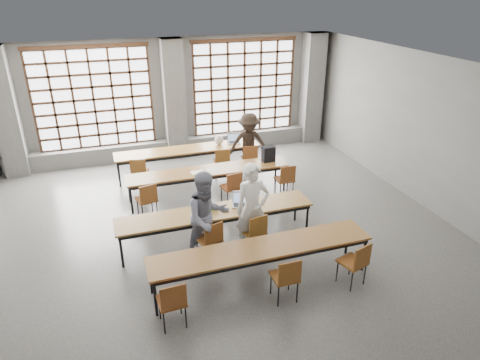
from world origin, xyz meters
name	(u,v)px	position (x,y,z in m)	size (l,w,h in m)	color
floor	(226,244)	(0.00, 0.00, 0.00)	(11.00, 11.00, 0.00)	#484846
ceiling	(223,73)	(0.00, 0.00, 3.50)	(11.00, 11.00, 0.00)	silver
wall_back	(173,98)	(0.00, 5.50, 1.75)	(10.00, 10.00, 0.00)	#5C5C5A
wall_right	(439,138)	(5.00, 0.00, 1.75)	(11.00, 11.00, 0.00)	#5C5C5A
column_left	(6,113)	(-4.50, 5.22, 1.75)	(0.60, 0.55, 3.50)	#545452
column_mid	(174,100)	(0.00, 5.22, 1.75)	(0.60, 0.55, 3.50)	#545452
column_right	(312,89)	(4.50, 5.22, 1.75)	(0.60, 0.55, 3.50)	#545452
window_left	(94,99)	(-2.25, 5.42, 1.90)	(3.32, 0.12, 3.00)	white
window_right	(244,88)	(2.25, 5.42, 1.90)	(3.32, 0.12, 3.00)	white
sill_ledge	(177,147)	(0.00, 5.30, 0.25)	(9.80, 0.35, 0.50)	#545452
desk_row_a	(188,151)	(0.06, 3.78, 0.66)	(4.00, 0.70, 0.73)	brown
desk_row_b	(208,172)	(0.22, 2.19, 0.66)	(4.00, 0.70, 0.73)	brown
desk_row_c	(216,214)	(-0.15, 0.14, 0.66)	(4.00, 0.70, 0.73)	brown
desk_row_d	(262,250)	(0.26, -1.36, 0.66)	(4.00, 0.70, 0.73)	brown
chair_back_left	(139,170)	(-1.36, 3.15, 0.54)	(0.52, 0.52, 0.88)	brown
chair_back_mid	(222,160)	(0.85, 3.15, 0.54)	(0.48, 0.48, 0.88)	brown
chair_back_right	(250,156)	(1.64, 3.15, 0.54)	(0.49, 0.49, 0.88)	brown
chair_mid_left	(147,197)	(-1.36, 1.57, 0.54)	(0.50, 0.50, 0.88)	brown
chair_mid_centre	(232,185)	(0.64, 1.57, 0.54)	(0.49, 0.49, 0.88)	brown
chair_mid_right	(286,177)	(2.02, 1.56, 0.54)	(0.42, 0.43, 0.88)	brown
chair_front_left	(211,237)	(-0.43, -0.48, 0.54)	(0.52, 0.53, 0.88)	brown
chair_front_right	(255,230)	(0.46, -0.48, 0.54)	(0.49, 0.49, 0.88)	brown
chair_near_left	(172,300)	(-1.43, -1.99, 0.54)	(0.44, 0.44, 0.88)	brown
chair_near_mid	(287,275)	(0.46, -1.99, 0.54)	(0.43, 0.43, 0.88)	brown
chair_near_right	(356,260)	(1.79, -1.98, 0.54)	(0.52, 0.53, 0.88)	brown
student_male	(252,209)	(0.45, -0.36, 0.93)	(0.68, 0.45, 1.86)	white
student_female	(207,217)	(-0.45, -0.36, 0.91)	(0.89, 0.69, 1.83)	#18214A
student_back	(249,144)	(1.66, 3.28, 0.86)	(1.12, 0.64, 1.73)	black
laptop_front	(241,202)	(0.42, 0.25, 0.79)	(0.44, 0.40, 0.26)	#AFAFB4
laptop_back	(234,140)	(1.42, 3.89, 0.79)	(0.40, 0.36, 0.26)	#B2B2B6
mouse	(260,203)	(0.80, 0.12, 0.75)	(0.10, 0.06, 0.04)	silver
green_box	(212,207)	(-0.20, 0.22, 0.78)	(0.25, 0.09, 0.09)	#2C8841
phone	(226,211)	(0.03, 0.04, 0.74)	(0.13, 0.06, 0.01)	black
paper_sheet_b	(197,172)	(-0.08, 2.14, 0.73)	(0.30, 0.21, 0.00)	white
paper_sheet_c	(212,169)	(0.32, 2.19, 0.73)	(0.30, 0.21, 0.00)	silver
backpack	(268,154)	(1.82, 2.24, 0.93)	(0.32, 0.20, 0.40)	black
plastic_bag	(219,140)	(0.96, 3.83, 0.87)	(0.26, 0.21, 0.29)	silver
red_pouch	(171,298)	(-1.44, -1.91, 0.50)	(0.20, 0.08, 0.06)	#A61714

